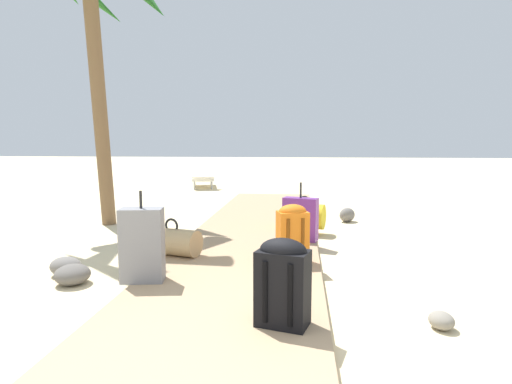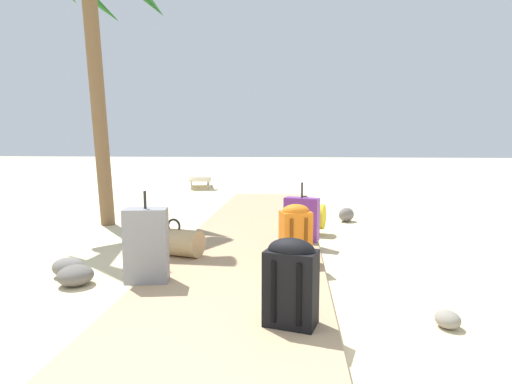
% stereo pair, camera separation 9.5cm
% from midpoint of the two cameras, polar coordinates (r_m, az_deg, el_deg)
% --- Properties ---
extents(ground_plane, '(60.00, 60.00, 0.00)m').
position_cam_midpoint_polar(ground_plane, '(5.19, -0.46, -7.61)').
color(ground_plane, beige).
extents(boardwalk, '(1.63, 7.99, 0.08)m').
position_cam_midpoint_polar(boardwalk, '(5.96, 0.41, -5.33)').
color(boardwalk, tan).
rests_on(boardwalk, ground).
extents(suitcase_grey, '(0.39, 0.26, 0.79)m').
position_cam_midpoint_polar(suitcase_grey, '(3.83, -14.28, -6.86)').
color(suitcase_grey, slate).
rests_on(suitcase_grey, boardwalk).
extents(backpack_black, '(0.38, 0.30, 0.59)m').
position_cam_midpoint_polar(backpack_black, '(2.86, 4.57, -11.63)').
color(backpack_black, black).
rests_on(backpack_black, boardwalk).
extents(duffel_bag_tan, '(0.66, 0.45, 0.40)m').
position_cam_midpoint_polar(duffel_bag_tan, '(4.67, -10.60, -6.52)').
color(duffel_bag_tan, tan).
rests_on(duffel_bag_tan, boardwalk).
extents(backpack_orange, '(0.34, 0.29, 0.59)m').
position_cam_midpoint_polar(backpack_orange, '(4.28, 5.54, -5.37)').
color(backpack_orange, orange).
rests_on(backpack_orange, boardwalk).
extents(suitcase_purple, '(0.45, 0.27, 0.71)m').
position_cam_midpoint_polar(suitcase_purple, '(5.26, 6.47, -3.62)').
color(suitcase_purple, '#6B2D84').
rests_on(suitcase_purple, boardwalk).
extents(duffel_bag_yellow, '(0.62, 0.47, 0.46)m').
position_cam_midpoint_polar(duffel_bag_yellow, '(6.01, 6.91, -3.18)').
color(duffel_bag_yellow, gold).
rests_on(duffel_bag_yellow, boardwalk).
extents(lounge_chair, '(0.94, 1.66, 0.76)m').
position_cam_midpoint_polar(lounge_chair, '(12.05, -6.88, 2.14)').
color(lounge_chair, white).
rests_on(lounge_chair, ground).
extents(rock_left_far, '(0.37, 0.32, 0.19)m').
position_cam_midpoint_polar(rock_left_far, '(4.53, -23.52, -9.11)').
color(rock_left_far, slate).
rests_on(rock_left_far, ground).
extents(rock_right_mid, '(0.35, 0.36, 0.23)m').
position_cam_midpoint_polar(rock_right_mid, '(7.04, 12.46, -3.00)').
color(rock_right_mid, slate).
rests_on(rock_right_mid, ground).
extents(rock_right_near, '(0.21, 0.23, 0.12)m').
position_cam_midpoint_polar(rock_right_near, '(3.35, 24.31, -15.37)').
color(rock_right_near, gray).
rests_on(rock_right_near, ground).
extents(rock_left_near, '(0.42, 0.42, 0.18)m').
position_cam_midpoint_polar(rock_left_near, '(4.25, -22.73, -10.13)').
color(rock_left_near, '#5B5651').
rests_on(rock_left_near, ground).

